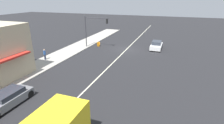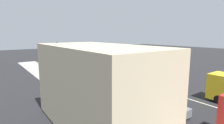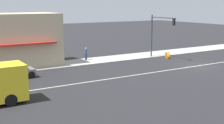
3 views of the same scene
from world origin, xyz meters
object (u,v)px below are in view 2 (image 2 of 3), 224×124
Objects in this scene: pedestrian at (65,84)px; traffic_signal_main at (66,52)px; suv_grey at (162,105)px; van_white at (109,63)px; warning_aframe_sign at (67,71)px.

traffic_signal_main is at bearing -112.80° from pedestrian.
van_white reaches higher than suv_grey.
suv_grey is (-0.59, 20.43, 0.22)m from warning_aframe_sign.
traffic_signal_main is 3.54× the size of pedestrian.
suv_grey is 1.11× the size of van_white.
warning_aframe_sign is at bearing -116.07° from traffic_signal_main.
traffic_signal_main reaches higher than suv_grey.
van_white is at bearing -164.99° from traffic_signal_main.
warning_aframe_sign is (-4.22, -9.87, -0.53)m from pedestrian.
warning_aframe_sign is 20.44m from suv_grey.
suv_grey is at bearing 114.49° from pedestrian.
traffic_signal_main is 11.96m from van_white.
pedestrian reaches higher than van_white.
pedestrian is at bearing 67.20° from traffic_signal_main.
suv_grey is at bearing 93.33° from traffic_signal_main.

